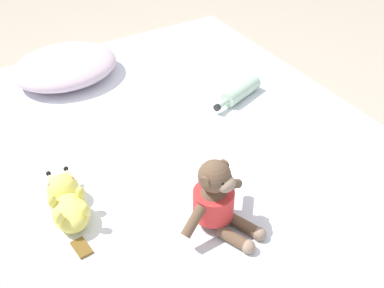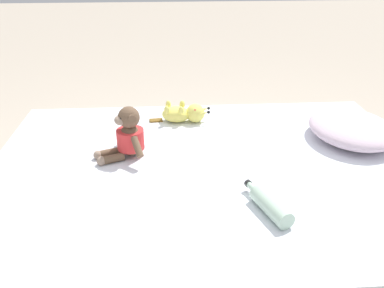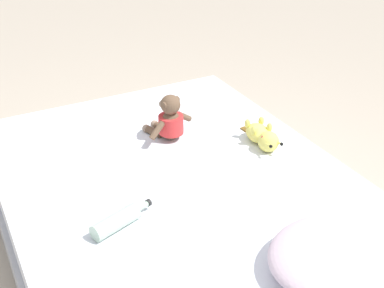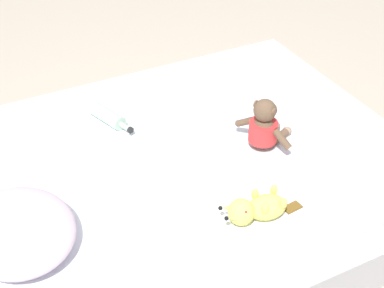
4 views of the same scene
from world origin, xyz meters
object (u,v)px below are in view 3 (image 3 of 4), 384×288
at_px(bed, 181,215).
at_px(pillow, 333,256).
at_px(plush_monkey, 169,121).
at_px(plush_yellow_creature, 262,136).
at_px(glass_bottle, 117,221).

distance_m(bed, pillow, 0.79).
bearing_deg(pillow, plush_monkey, -84.90).
xyz_separation_m(pillow, plush_yellow_creature, (-0.27, -0.80, -0.01)).
bearing_deg(pillow, glass_bottle, -43.51).
distance_m(pillow, plush_monkey, 1.07).
xyz_separation_m(bed, glass_bottle, (0.35, 0.18, 0.23)).
height_order(plush_monkey, glass_bottle, plush_monkey).
bearing_deg(plush_yellow_creature, glass_bottle, 17.54).
relative_size(plush_monkey, glass_bottle, 1.03).
height_order(plush_yellow_creature, glass_bottle, plush_yellow_creature).
distance_m(bed, plush_yellow_creature, 0.55).
bearing_deg(pillow, bed, -73.35).
relative_size(pillow, plush_monkey, 1.80).
height_order(bed, glass_bottle, glass_bottle).
xyz_separation_m(plush_monkey, plush_yellow_creature, (-0.37, 0.27, -0.05)).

